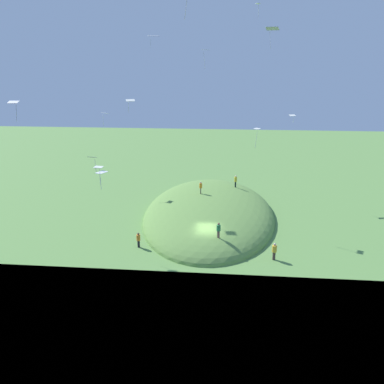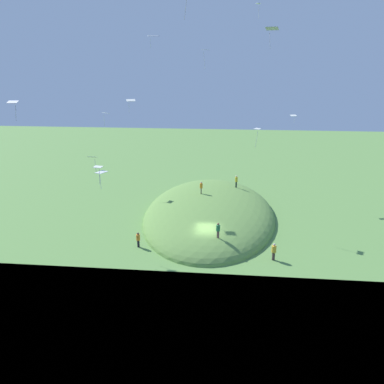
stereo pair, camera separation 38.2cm
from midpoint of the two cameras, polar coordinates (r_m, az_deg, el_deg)
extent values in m
plane|color=#5F8E45|center=(43.11, 1.94, -7.77)|extent=(160.00, 160.00, 0.00)
ellipsoid|color=#638F42|center=(51.45, 2.28, -3.34)|extent=(28.19, 16.82, 5.09)
cube|color=brown|center=(51.59, 1.06, 0.16)|extent=(0.21, 0.13, 0.79)
cylinder|color=orange|center=(51.37, 1.07, 0.91)|extent=(0.41, 0.41, 0.62)
sphere|color=#D6A786|center=(51.25, 1.07, 1.37)|extent=(0.24, 0.24, 0.24)
cube|color=black|center=(56.09, 6.15, 1.10)|extent=(0.12, 0.21, 0.84)
cylinder|color=gold|center=(55.87, 6.17, 1.84)|extent=(0.38, 0.38, 0.66)
sphere|color=beige|center=(55.75, 6.19, 2.29)|extent=(0.25, 0.25, 0.25)
cube|color=black|center=(42.92, -8.03, -7.48)|extent=(0.23, 0.26, 0.81)
cylinder|color=orange|center=(42.61, -8.07, -6.59)|extent=(0.57, 0.57, 0.64)
sphere|color=brown|center=(42.43, -8.10, -6.05)|extent=(0.24, 0.24, 0.24)
cube|color=#41302F|center=(40.78, 11.58, -9.08)|extent=(0.21, 0.29, 0.87)
cylinder|color=gold|center=(40.43, 11.65, -8.09)|extent=(0.59, 0.59, 0.69)
sphere|color=beige|center=(40.23, 11.69, -7.48)|extent=(0.26, 0.26, 0.26)
cube|color=brown|center=(40.91, 3.60, -6.15)|extent=(0.25, 0.27, 0.79)
cylinder|color=#378F51|center=(40.62, 3.62, -5.24)|extent=(0.60, 0.60, 0.63)
sphere|color=brown|center=(40.45, 3.63, -4.68)|extent=(0.24, 0.24, 0.24)
cube|color=white|center=(38.22, 11.32, 22.32)|extent=(1.06, 1.30, 0.27)
cylinder|color=white|center=(38.14, 11.02, 20.88)|extent=(0.19, 0.16, 1.37)
cube|color=white|center=(40.96, -5.91, 21.67)|extent=(1.10, 1.29, 0.10)
cylinder|color=white|center=(40.78, -6.34, 20.72)|extent=(0.10, 0.06, 0.82)
cube|color=white|center=(48.07, 9.33, 25.45)|extent=(0.72, 0.61, 0.06)
cylinder|color=white|center=(47.93, 9.38, 24.44)|extent=(0.16, 0.06, 1.40)
cube|color=white|center=(45.99, 9.23, 9.09)|extent=(1.07, 0.94, 0.05)
cylinder|color=white|center=(45.93, 9.10, 7.56)|extent=(0.12, 0.21, 1.96)
cube|color=silver|center=(38.03, -13.74, 3.56)|extent=(0.70, 0.92, 0.09)
cylinder|color=silver|center=(38.11, -13.53, 2.11)|extent=(0.23, 0.04, 1.49)
cube|color=white|center=(42.36, 1.69, 19.99)|extent=(0.87, 0.86, 0.05)
cylinder|color=white|center=(42.19, 1.54, 18.54)|extent=(0.25, 0.20, 1.77)
cube|color=white|center=(40.36, -13.30, 2.81)|extent=(1.38, 1.22, 0.05)
cylinder|color=white|center=(40.64, -13.41, 1.38)|extent=(0.05, 0.07, 1.51)
cube|color=white|center=(55.75, -12.75, 11.14)|extent=(1.29, 1.30, 0.19)
cylinder|color=white|center=(55.90, -12.98, 9.94)|extent=(0.19, 0.07, 1.77)
cube|color=white|center=(34.38, -24.88, 11.79)|extent=(0.63, 0.85, 0.18)
cylinder|color=white|center=(34.22, -24.50, 10.41)|extent=(0.08, 0.21, 1.26)
cube|color=silver|center=(47.61, -9.20, 13.04)|extent=(0.99, 1.20, 0.21)
cylinder|color=silver|center=(47.75, -9.45, 12.02)|extent=(0.15, 0.06, 1.18)
cube|color=white|center=(56.67, 14.22, 10.77)|extent=(0.77, 0.95, 0.16)
cylinder|color=white|center=(56.70, 14.36, 10.14)|extent=(0.15, 0.07, 0.81)
cube|color=white|center=(41.75, -14.56, 4.92)|extent=(0.63, 0.91, 0.22)
cylinder|color=white|center=(42.03, -14.12, 3.65)|extent=(0.25, 0.19, 1.52)
cylinder|color=silver|center=(39.15, -1.20, 25.13)|extent=(0.26, 0.30, 1.84)
camera|label=1|loc=(0.19, -90.25, -0.08)|focal=36.63mm
camera|label=2|loc=(0.19, 89.75, 0.08)|focal=36.63mm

